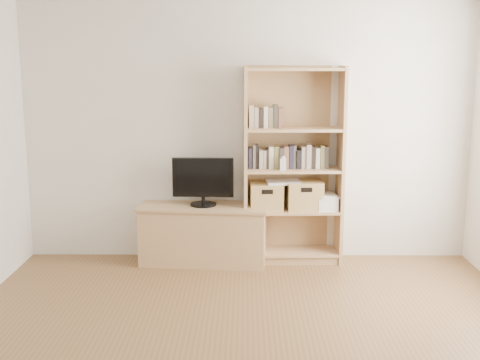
{
  "coord_description": "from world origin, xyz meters",
  "views": [
    {
      "loc": [
        -0.02,
        -3.53,
        2.0
      ],
      "look_at": [
        -0.07,
        1.9,
        0.92
      ],
      "focal_mm": 45.0,
      "sensor_mm": 36.0,
      "label": 1
    }
  ],
  "objects_px": {
    "bookshelf": "(293,166)",
    "baby_monitor": "(283,164)",
    "basket_right": "(304,195)",
    "laptop": "(283,182)",
    "tv_stand": "(204,235)",
    "basket_left": "(266,196)",
    "television": "(203,182)"
  },
  "relations": [
    {
      "from": "laptop",
      "to": "basket_right",
      "type": "bearing_deg",
      "value": -1.66
    },
    {
      "from": "basket_left",
      "to": "laptop",
      "type": "distance_m",
      "value": 0.22
    },
    {
      "from": "baby_monitor",
      "to": "bookshelf",
      "type": "bearing_deg",
      "value": 50.8
    },
    {
      "from": "tv_stand",
      "to": "baby_monitor",
      "type": "xyz_separation_m",
      "value": [
        0.78,
        -0.05,
        0.73
      ]
    },
    {
      "from": "tv_stand",
      "to": "bookshelf",
      "type": "relative_size",
      "value": 0.63
    },
    {
      "from": "baby_monitor",
      "to": "laptop",
      "type": "relative_size",
      "value": 0.35
    },
    {
      "from": "tv_stand",
      "to": "laptop",
      "type": "xyz_separation_m",
      "value": [
        0.79,
        0.04,
        0.54
      ]
    },
    {
      "from": "basket_left",
      "to": "basket_right",
      "type": "height_order",
      "value": "basket_right"
    },
    {
      "from": "bookshelf",
      "to": "tv_stand",
      "type": "bearing_deg",
      "value": -178.07
    },
    {
      "from": "baby_monitor",
      "to": "basket_right",
      "type": "bearing_deg",
      "value": 30.14
    },
    {
      "from": "bookshelf",
      "to": "television",
      "type": "bearing_deg",
      "value": -178.07
    },
    {
      "from": "bookshelf",
      "to": "baby_monitor",
      "type": "height_order",
      "value": "bookshelf"
    },
    {
      "from": "bookshelf",
      "to": "basket_left",
      "type": "xyz_separation_m",
      "value": [
        -0.26,
        -0.01,
        -0.3
      ]
    },
    {
      "from": "bookshelf",
      "to": "television",
      "type": "distance_m",
      "value": 0.9
    },
    {
      "from": "basket_right",
      "to": "laptop",
      "type": "bearing_deg",
      "value": -178.75
    },
    {
      "from": "laptop",
      "to": "baby_monitor",
      "type": "bearing_deg",
      "value": -101.88
    },
    {
      "from": "tv_stand",
      "to": "television",
      "type": "height_order",
      "value": "television"
    },
    {
      "from": "baby_monitor",
      "to": "laptop",
      "type": "bearing_deg",
      "value": 87.71
    },
    {
      "from": "basket_right",
      "to": "laptop",
      "type": "xyz_separation_m",
      "value": [
        -0.21,
        -0.01,
        0.14
      ]
    },
    {
      "from": "bookshelf",
      "to": "basket_left",
      "type": "height_order",
      "value": "bookshelf"
    },
    {
      "from": "television",
      "to": "basket_right",
      "type": "xyz_separation_m",
      "value": [
        1.01,
        0.06,
        -0.14
      ]
    },
    {
      "from": "laptop",
      "to": "basket_left",
      "type": "bearing_deg",
      "value": 173.46
    },
    {
      "from": "tv_stand",
      "to": "television",
      "type": "xyz_separation_m",
      "value": [
        0.0,
        0.0,
        0.54
      ]
    },
    {
      "from": "baby_monitor",
      "to": "laptop",
      "type": "height_order",
      "value": "baby_monitor"
    },
    {
      "from": "bookshelf",
      "to": "baby_monitor",
      "type": "bearing_deg",
      "value": -135.0
    },
    {
      "from": "basket_right",
      "to": "laptop",
      "type": "height_order",
      "value": "laptop"
    },
    {
      "from": "television",
      "to": "baby_monitor",
      "type": "height_order",
      "value": "baby_monitor"
    },
    {
      "from": "baby_monitor",
      "to": "basket_right",
      "type": "height_order",
      "value": "baby_monitor"
    },
    {
      "from": "baby_monitor",
      "to": "television",
      "type": "bearing_deg",
      "value": -179.95
    },
    {
      "from": "baby_monitor",
      "to": "basket_right",
      "type": "distance_m",
      "value": 0.41
    },
    {
      "from": "tv_stand",
      "to": "bookshelf",
      "type": "bearing_deg",
      "value": 8.84
    },
    {
      "from": "tv_stand",
      "to": "television",
      "type": "relative_size",
      "value": 2.06
    }
  ]
}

